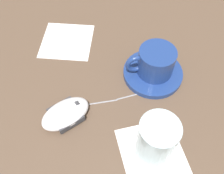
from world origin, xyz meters
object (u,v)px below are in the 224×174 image
at_px(coffee_cup, 155,62).
at_px(drinking_glass, 156,139).
at_px(computer_mouse, 66,114).
at_px(saucer, 153,73).

bearing_deg(coffee_cup, drinking_glass, 172.34).
xyz_separation_m(coffee_cup, computer_mouse, (-0.10, 0.19, -0.03)).
height_order(computer_mouse, drinking_glass, drinking_glass).
bearing_deg(drinking_glass, coffee_cup, -7.66).
distance_m(saucer, coffee_cup, 0.04).
xyz_separation_m(computer_mouse, drinking_glass, (-0.08, -0.17, 0.03)).
bearing_deg(coffee_cup, computer_mouse, 118.62).
distance_m(computer_mouse, drinking_glass, 0.18).
bearing_deg(saucer, computer_mouse, 118.10).
xyz_separation_m(coffee_cup, drinking_glass, (-0.18, 0.02, 0.01)).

